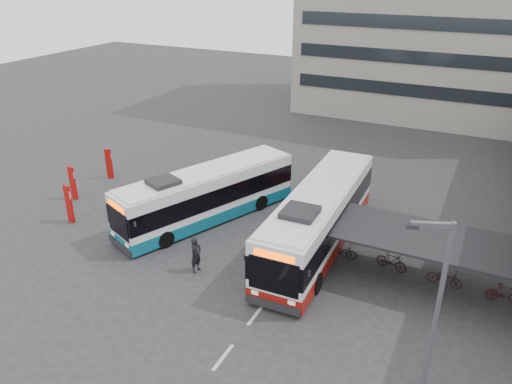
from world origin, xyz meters
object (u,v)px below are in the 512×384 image
at_px(bus_teal, 207,195).
at_px(pedestrian, 196,255).
at_px(lamp_post, 432,318).
at_px(bus_main, 319,219).

height_order(bus_teal, pedestrian, bus_teal).
bearing_deg(lamp_post, pedestrian, 137.27).
xyz_separation_m(bus_main, lamp_post, (7.03, -9.61, 2.74)).
distance_m(pedestrian, lamp_post, 13.12).
bearing_deg(lamp_post, bus_teal, 124.05).
height_order(pedestrian, lamp_post, lamp_post).
bearing_deg(bus_teal, pedestrian, -41.89).
xyz_separation_m(bus_teal, lamp_post, (14.26, -9.74, 2.88)).
bearing_deg(bus_main, bus_teal, 177.37).
relative_size(bus_main, pedestrian, 6.65).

